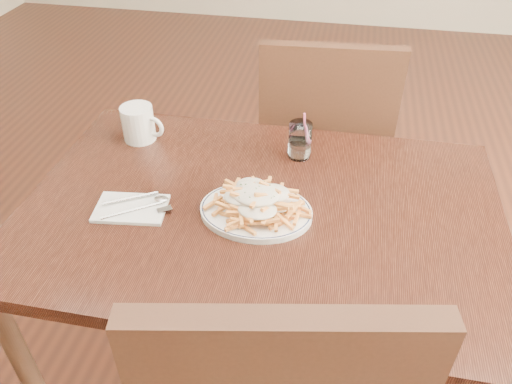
% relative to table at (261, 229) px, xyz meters
% --- Properties ---
extents(floor, '(7.00, 7.00, 0.00)m').
position_rel_table_xyz_m(floor, '(0.00, 0.00, -0.67)').
color(floor, black).
rests_on(floor, ground).
extents(table, '(1.20, 0.80, 0.75)m').
position_rel_table_xyz_m(table, '(0.00, 0.00, 0.00)').
color(table, black).
rests_on(table, ground).
extents(chair_far, '(0.48, 0.48, 0.98)m').
position_rel_table_xyz_m(chair_far, '(0.12, 0.63, -0.12)').
color(chair_far, '#311B10').
rests_on(chair_far, ground).
extents(fries_plate, '(0.30, 0.27, 0.02)m').
position_rel_table_xyz_m(fries_plate, '(-0.01, -0.03, 0.09)').
color(fries_plate, white).
rests_on(fries_plate, table).
extents(loaded_fries, '(0.25, 0.22, 0.07)m').
position_rel_table_xyz_m(loaded_fries, '(-0.01, -0.03, 0.13)').
color(loaded_fries, '#E89947').
rests_on(loaded_fries, fries_plate).
extents(napkin, '(0.19, 0.13, 0.01)m').
position_rel_table_xyz_m(napkin, '(-0.32, -0.07, 0.08)').
color(napkin, silver).
rests_on(napkin, table).
extents(cutlery, '(0.18, 0.16, 0.01)m').
position_rel_table_xyz_m(cutlery, '(-0.32, -0.07, 0.09)').
color(cutlery, silver).
rests_on(cutlery, napkin).
extents(water_glass, '(0.07, 0.07, 0.14)m').
position_rel_table_xyz_m(water_glass, '(0.07, 0.24, 0.12)').
color(water_glass, white).
rests_on(water_glass, table).
extents(coffee_mug, '(0.13, 0.10, 0.11)m').
position_rel_table_xyz_m(coffee_mug, '(-0.41, 0.25, 0.13)').
color(coffee_mug, white).
rests_on(coffee_mug, table).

